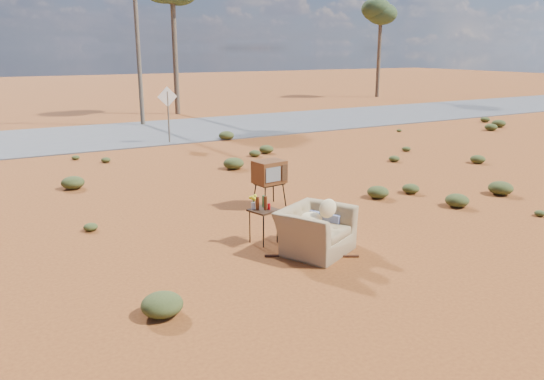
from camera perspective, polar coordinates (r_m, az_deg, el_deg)
ground at (r=10.05m, az=2.92°, el=-6.02°), size 140.00×140.00×0.00m
highway at (r=23.75m, az=-16.71°, el=5.70°), size 140.00×7.00×0.04m
armchair at (r=9.71m, az=4.92°, el=-3.59°), size 1.64×1.50×1.10m
tv_unit at (r=12.29m, az=-0.28°, el=1.88°), size 0.74×0.63×1.09m
side_table at (r=9.99m, az=-1.17°, el=-1.97°), size 0.57×0.57×0.94m
rusty_bar at (r=9.54m, az=4.29°, el=-7.08°), size 1.48×0.88×0.04m
road_sign at (r=21.07m, az=-11.15°, el=9.01°), size 0.78×0.06×2.19m
eucalyptus_right at (r=41.89m, az=11.64°, el=17.91°), size 3.20×3.20×7.10m
utility_pole_center at (r=26.39m, az=-14.28°, el=15.75°), size 1.40×0.20×8.00m
scrub_patch at (r=13.48m, az=-10.07°, el=-0.11°), size 17.49×8.07×0.33m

